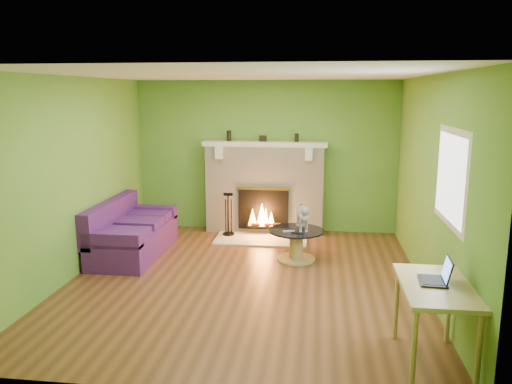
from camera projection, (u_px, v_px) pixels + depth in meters
The scene contains 22 objects.
floor at pixel (245, 280), 6.47m from camera, with size 5.00×5.00×0.00m, color #532E17.
ceiling at pixel (244, 75), 5.96m from camera, with size 5.00×5.00×0.00m, color white.
wall_back at pixel (266, 157), 8.65m from camera, with size 5.00×5.00×0.00m, color #54922F.
wall_front at pixel (196, 239), 3.79m from camera, with size 5.00×5.00×0.00m, color #54922F.
wall_left at pixel (74, 178), 6.50m from camera, with size 5.00×5.00×0.00m, color #54922F.
wall_right at pixel (431, 186), 5.94m from camera, with size 5.00×5.00×0.00m, color #54922F.
window_frame at pixel (451, 178), 5.02m from camera, with size 1.20×1.20×0.00m, color silver.
window_pane at pixel (450, 178), 5.02m from camera, with size 1.06×1.06×0.00m, color white.
fireplace at pixel (265, 188), 8.57m from camera, with size 2.10×0.46×1.58m.
hearth at pixel (261, 239), 8.22m from camera, with size 1.50×0.75×0.03m, color beige.
mantel at pixel (265, 144), 8.40m from camera, with size 2.10×0.28×0.08m, color silver.
sofa at pixel (131, 234), 7.47m from camera, with size 0.86×1.80×0.81m.
coffee_table at pixel (296, 243), 7.22m from camera, with size 0.80×0.80×0.45m.
desk at pixel (435, 294), 4.33m from camera, with size 0.60×1.03×0.76m.
cat at pixel (302, 216), 7.18m from camera, with size 0.24×0.64×0.40m, color slate, non-canonical shape.
remote_silver at pixel (289, 231), 7.07m from camera, with size 0.17×0.04×0.02m, color gray.
remote_black at pixel (297, 233), 7.00m from camera, with size 0.16×0.04×0.02m, color black.
laptop at pixel (433, 270), 4.34m from camera, with size 0.26×0.30×0.22m, color black, non-canonical shape.
fire_tools at pixel (228, 214), 8.36m from camera, with size 0.19×0.19×0.73m, color black, non-canonical shape.
mantel_vase_left at pixel (229, 136), 8.48m from camera, with size 0.08×0.08×0.18m, color black.
mantel_vase_right at pixel (297, 138), 8.35m from camera, with size 0.07×0.07×0.14m, color black.
mantel_box at pixel (263, 138), 8.42m from camera, with size 0.12×0.08×0.10m, color black.
Camera 1 is at (0.91, -6.06, 2.39)m, focal length 35.00 mm.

